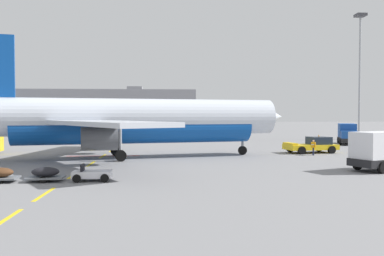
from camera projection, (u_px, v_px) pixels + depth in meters
name	position (u px, v px, depth m)	size (l,w,h in m)	color
ground	(262.00, 143.00, 63.47)	(400.00, 400.00, 0.00)	slate
apron_paint_markings	(120.00, 145.00, 59.81)	(8.00, 97.35, 0.01)	yellow
airliner_foreground	(132.00, 120.00, 41.92)	(34.63, 33.90, 12.20)	silver
pushback_tug	(312.00, 145.00, 47.75)	(6.38, 3.94, 2.08)	yellow
catering_truck	(347.00, 133.00, 62.05)	(4.63, 7.40, 3.14)	black
baggage_train	(46.00, 174.00, 27.09)	(8.64, 1.78, 1.14)	silver
ground_crew_worker	(313.00, 147.00, 44.78)	(0.43, 0.65, 1.71)	#191E38
apron_light_mast_far	(360.00, 61.00, 73.66)	(1.80, 1.80, 23.00)	slate
terminal_satellite	(109.00, 108.00, 160.91)	(68.22, 19.69, 15.88)	gray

